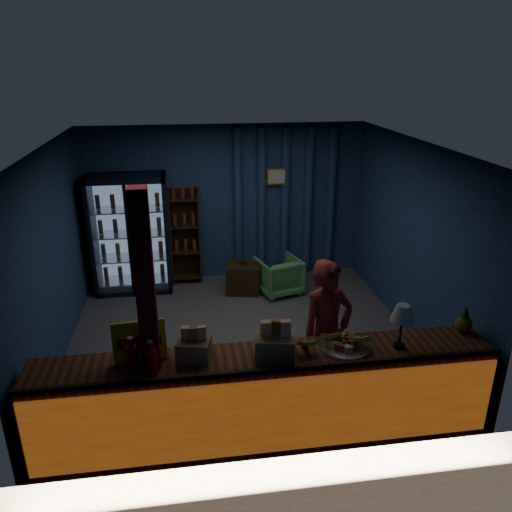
{
  "coord_description": "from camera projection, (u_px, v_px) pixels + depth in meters",
  "views": [
    {
      "loc": [
        -0.68,
        -5.85,
        3.53
      ],
      "look_at": [
        0.16,
        -0.2,
        1.28
      ],
      "focal_mm": 35.0,
      "sensor_mm": 36.0,
      "label": 1
    }
  ],
  "objects": [
    {
      "name": "yellow_sign",
      "position": [
        139.0,
        341.0,
        4.54
      ],
      "size": [
        0.49,
        0.14,
        0.38
      ],
      "color": "#FCFF0D",
      "rests_on": "counter"
    },
    {
      "name": "snack_box_centre",
      "position": [
        194.0,
        348.0,
        4.59
      ],
      "size": [
        0.35,
        0.31,
        0.32
      ],
      "color": "#9C824B",
      "rests_on": "counter"
    },
    {
      "name": "support_post",
      "position": [
        149.0,
        331.0,
        4.4
      ],
      "size": [
        0.16,
        0.16,
        2.6
      ],
      "primitive_type": "cube",
      "color": "maroon",
      "rests_on": "ground"
    },
    {
      "name": "banana_bunches",
      "position": [
        318.0,
        339.0,
        4.79
      ],
      "size": [
        1.01,
        0.29,
        0.16
      ],
      "color": "gold",
      "rests_on": "counter"
    },
    {
      "name": "soda_bottles",
      "position": [
        142.0,
        359.0,
        4.38
      ],
      "size": [
        0.27,
        0.18,
        0.33
      ],
      "color": "red",
      "rests_on": "counter"
    },
    {
      "name": "counter",
      "position": [
        266.0,
        398.0,
        4.84
      ],
      "size": [
        4.4,
        0.57,
        0.99
      ],
      "color": "brown",
      "rests_on": "ground"
    },
    {
      "name": "curtain_folds",
      "position": [
        285.0,
        202.0,
        8.4
      ],
      "size": [
        1.74,
        0.14,
        2.5
      ],
      "color": "navy",
      "rests_on": "room_walls"
    },
    {
      "name": "shopkeeper",
      "position": [
        326.0,
        334.0,
        5.27
      ],
      "size": [
        0.69,
        0.56,
        1.66
      ],
      "primitive_type": "imported",
      "rotation": [
        0.0,
        0.0,
        0.3
      ],
      "color": "maroon",
      "rests_on": "ground"
    },
    {
      "name": "beverage_cooler",
      "position": [
        131.0,
        234.0,
        7.98
      ],
      "size": [
        1.2,
        0.62,
        1.9
      ],
      "color": "black",
      "rests_on": "ground"
    },
    {
      "name": "framed_picture",
      "position": [
        277.0,
        177.0,
        8.17
      ],
      "size": [
        0.36,
        0.04,
        0.28
      ],
      "color": "gold",
      "rests_on": "room_walls"
    },
    {
      "name": "ground",
      "position": [
        242.0,
        339.0,
        6.77
      ],
      "size": [
        4.6,
        4.6,
        0.0
      ],
      "primitive_type": "plane",
      "color": "#515154",
      "rests_on": "ground"
    },
    {
      "name": "pineapple",
      "position": [
        464.0,
        322.0,
        5.03
      ],
      "size": [
        0.17,
        0.17,
        0.29
      ],
      "color": "olive",
      "rests_on": "counter"
    },
    {
      "name": "green_chair",
      "position": [
        278.0,
        275.0,
        8.03
      ],
      "size": [
        0.79,
        0.8,
        0.59
      ],
      "primitive_type": "imported",
      "rotation": [
        0.0,
        0.0,
        3.42
      ],
      "color": "#5DBB64",
      "rests_on": "ground"
    },
    {
      "name": "table_lamp",
      "position": [
        403.0,
        314.0,
        4.68
      ],
      "size": [
        0.23,
        0.23,
        0.45
      ],
      "color": "black",
      "rests_on": "counter"
    },
    {
      "name": "room_walls",
      "position": [
        241.0,
        229.0,
        6.2
      ],
      "size": [
        4.6,
        4.6,
        4.6
      ],
      "color": "navy",
      "rests_on": "ground"
    },
    {
      "name": "bottle_shelf",
      "position": [
        185.0,
        237.0,
        8.28
      ],
      "size": [
        0.5,
        0.28,
        1.6
      ],
      "color": "#342410",
      "rests_on": "ground"
    },
    {
      "name": "snack_box_left",
      "position": [
        275.0,
        344.0,
        4.6
      ],
      "size": [
        0.41,
        0.37,
        0.38
      ],
      "color": "#9C824B",
      "rests_on": "counter"
    },
    {
      "name": "side_table",
      "position": [
        244.0,
        278.0,
        8.05
      ],
      "size": [
        0.59,
        0.48,
        0.58
      ],
      "color": "#342410",
      "rests_on": "ground"
    },
    {
      "name": "pastry_tray",
      "position": [
        345.0,
        345.0,
        4.8
      ],
      "size": [
        0.51,
        0.51,
        0.08
      ],
      "color": "silver",
      "rests_on": "counter"
    }
  ]
}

